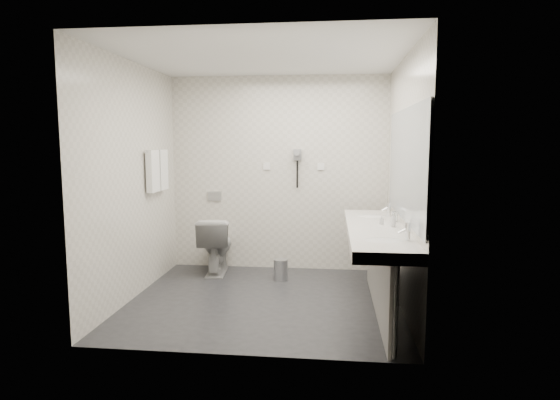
# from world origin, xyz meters

# --- Properties ---
(floor) EXTENTS (2.80, 2.80, 0.00)m
(floor) POSITION_xyz_m (0.00, 0.00, 0.00)
(floor) COLOR #252529
(floor) RESTS_ON ground
(ceiling) EXTENTS (2.80, 2.80, 0.00)m
(ceiling) POSITION_xyz_m (0.00, 0.00, 2.50)
(ceiling) COLOR silver
(ceiling) RESTS_ON wall_back
(wall_back) EXTENTS (2.80, 0.00, 2.80)m
(wall_back) POSITION_xyz_m (0.00, 1.30, 1.25)
(wall_back) COLOR silver
(wall_back) RESTS_ON floor
(wall_front) EXTENTS (2.80, 0.00, 2.80)m
(wall_front) POSITION_xyz_m (0.00, -1.30, 1.25)
(wall_front) COLOR silver
(wall_front) RESTS_ON floor
(wall_left) EXTENTS (0.00, 2.60, 2.60)m
(wall_left) POSITION_xyz_m (-1.40, 0.00, 1.25)
(wall_left) COLOR silver
(wall_left) RESTS_ON floor
(wall_right) EXTENTS (0.00, 2.60, 2.60)m
(wall_right) POSITION_xyz_m (1.40, 0.00, 1.25)
(wall_right) COLOR silver
(wall_right) RESTS_ON floor
(vanity_counter) EXTENTS (0.55, 2.20, 0.10)m
(vanity_counter) POSITION_xyz_m (1.12, -0.20, 0.80)
(vanity_counter) COLOR white
(vanity_counter) RESTS_ON floor
(vanity_panel) EXTENTS (0.03, 2.15, 0.75)m
(vanity_panel) POSITION_xyz_m (1.15, -0.20, 0.38)
(vanity_panel) COLOR gray
(vanity_panel) RESTS_ON floor
(vanity_post_near) EXTENTS (0.06, 0.06, 0.75)m
(vanity_post_near) POSITION_xyz_m (1.18, -1.24, 0.38)
(vanity_post_near) COLOR silver
(vanity_post_near) RESTS_ON floor
(vanity_post_far) EXTENTS (0.06, 0.06, 0.75)m
(vanity_post_far) POSITION_xyz_m (1.18, 0.84, 0.38)
(vanity_post_far) COLOR silver
(vanity_post_far) RESTS_ON floor
(mirror) EXTENTS (0.02, 2.20, 1.05)m
(mirror) POSITION_xyz_m (1.39, -0.20, 1.45)
(mirror) COLOR #B2BCC6
(mirror) RESTS_ON wall_right
(basin_near) EXTENTS (0.40, 0.31, 0.05)m
(basin_near) POSITION_xyz_m (1.12, -0.85, 0.83)
(basin_near) COLOR white
(basin_near) RESTS_ON vanity_counter
(basin_far) EXTENTS (0.40, 0.31, 0.05)m
(basin_far) POSITION_xyz_m (1.12, 0.45, 0.83)
(basin_far) COLOR white
(basin_far) RESTS_ON vanity_counter
(faucet_near) EXTENTS (0.04, 0.04, 0.15)m
(faucet_near) POSITION_xyz_m (1.32, -0.85, 0.92)
(faucet_near) COLOR silver
(faucet_near) RESTS_ON vanity_counter
(faucet_far) EXTENTS (0.04, 0.04, 0.15)m
(faucet_far) POSITION_xyz_m (1.32, 0.45, 0.92)
(faucet_far) COLOR silver
(faucet_far) RESTS_ON vanity_counter
(soap_bottle_a) EXTENTS (0.05, 0.05, 0.09)m
(soap_bottle_a) POSITION_xyz_m (1.19, -0.09, 0.90)
(soap_bottle_a) COLOR white
(soap_bottle_a) RESTS_ON vanity_counter
(soap_bottle_c) EXTENTS (0.06, 0.06, 0.13)m
(soap_bottle_c) POSITION_xyz_m (1.28, -0.22, 0.92)
(soap_bottle_c) COLOR white
(soap_bottle_c) RESTS_ON vanity_counter
(glass_left) EXTENTS (0.06, 0.06, 0.11)m
(glass_left) POSITION_xyz_m (1.34, 0.09, 0.90)
(glass_left) COLOR silver
(glass_left) RESTS_ON vanity_counter
(toilet) EXTENTS (0.46, 0.74, 0.72)m
(toilet) POSITION_xyz_m (-0.76, 0.98, 0.36)
(toilet) COLOR white
(toilet) RESTS_ON floor
(flush_plate) EXTENTS (0.18, 0.02, 0.12)m
(flush_plate) POSITION_xyz_m (-0.85, 1.29, 0.95)
(flush_plate) COLOR #B2B5BA
(flush_plate) RESTS_ON wall_back
(pedal_bin) EXTENTS (0.17, 0.17, 0.24)m
(pedal_bin) POSITION_xyz_m (0.09, 0.74, 0.12)
(pedal_bin) COLOR #B2B5BA
(pedal_bin) RESTS_ON floor
(bin_lid) EXTENTS (0.17, 0.17, 0.02)m
(bin_lid) POSITION_xyz_m (0.09, 0.74, 0.25)
(bin_lid) COLOR #B2B5BA
(bin_lid) RESTS_ON pedal_bin
(towel_rail) EXTENTS (0.02, 0.62, 0.02)m
(towel_rail) POSITION_xyz_m (-1.35, 0.55, 1.55)
(towel_rail) COLOR silver
(towel_rail) RESTS_ON wall_left
(towel_near) EXTENTS (0.07, 0.24, 0.48)m
(towel_near) POSITION_xyz_m (-1.34, 0.41, 1.33)
(towel_near) COLOR white
(towel_near) RESTS_ON towel_rail
(towel_far) EXTENTS (0.07, 0.24, 0.48)m
(towel_far) POSITION_xyz_m (-1.34, 0.69, 1.33)
(towel_far) COLOR white
(towel_far) RESTS_ON towel_rail
(dryer_cradle) EXTENTS (0.10, 0.04, 0.14)m
(dryer_cradle) POSITION_xyz_m (0.25, 1.27, 1.50)
(dryer_cradle) COLOR gray
(dryer_cradle) RESTS_ON wall_back
(dryer_barrel) EXTENTS (0.08, 0.14, 0.08)m
(dryer_barrel) POSITION_xyz_m (0.25, 1.20, 1.53)
(dryer_barrel) COLOR gray
(dryer_barrel) RESTS_ON dryer_cradle
(dryer_cord) EXTENTS (0.02, 0.02, 0.35)m
(dryer_cord) POSITION_xyz_m (0.25, 1.26, 1.25)
(dryer_cord) COLOR black
(dryer_cord) RESTS_ON dryer_cradle
(switch_plate_a) EXTENTS (0.09, 0.02, 0.09)m
(switch_plate_a) POSITION_xyz_m (-0.15, 1.29, 1.35)
(switch_plate_a) COLOR white
(switch_plate_a) RESTS_ON wall_back
(switch_plate_b) EXTENTS (0.09, 0.02, 0.09)m
(switch_plate_b) POSITION_xyz_m (0.55, 1.29, 1.35)
(switch_plate_b) COLOR white
(switch_plate_b) RESTS_ON wall_back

